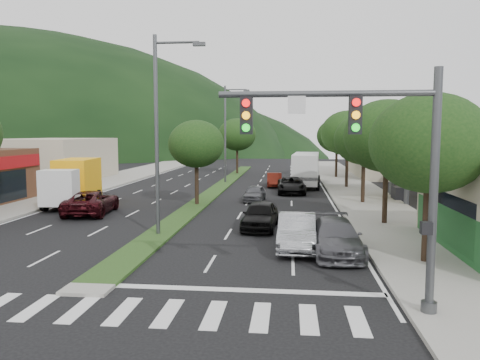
# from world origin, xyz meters

# --- Properties ---
(ground) EXTENTS (160.00, 160.00, 0.00)m
(ground) POSITION_xyz_m (0.00, 0.00, 0.00)
(ground) COLOR black
(ground) RESTS_ON ground
(sidewalk_right) EXTENTS (5.00, 90.00, 0.15)m
(sidewalk_right) POSITION_xyz_m (12.50, 25.00, 0.07)
(sidewalk_right) COLOR gray
(sidewalk_right) RESTS_ON ground
(sidewalk_left) EXTENTS (6.00, 90.00, 0.15)m
(sidewalk_left) POSITION_xyz_m (-13.00, 25.00, 0.07)
(sidewalk_left) COLOR gray
(sidewalk_left) RESTS_ON ground
(median) EXTENTS (1.60, 56.00, 0.12)m
(median) POSITION_xyz_m (0.00, 28.00, 0.06)
(median) COLOR #263E16
(median) RESTS_ON ground
(crosswalk) EXTENTS (19.00, 2.20, 0.01)m
(crosswalk) POSITION_xyz_m (0.00, -2.00, 0.01)
(crosswalk) COLOR silver
(crosswalk) RESTS_ON ground
(traffic_signal) EXTENTS (6.12, 0.40, 7.00)m
(traffic_signal) POSITION_xyz_m (9.03, -1.54, 4.65)
(traffic_signal) COLOR #47494C
(traffic_signal) RESTS_ON ground
(gas_canopy) EXTENTS (12.20, 8.20, 5.25)m
(gas_canopy) POSITION_xyz_m (19.00, 22.00, 4.65)
(gas_canopy) COLOR silver
(gas_canopy) RESTS_ON ground
(bldg_left_far) EXTENTS (9.00, 14.00, 4.60)m
(bldg_left_far) POSITION_xyz_m (-19.00, 34.00, 2.30)
(bldg_left_far) COLOR #B5AA90
(bldg_left_far) RESTS_ON ground
(bldg_right_far) EXTENTS (10.00, 16.00, 5.20)m
(bldg_right_far) POSITION_xyz_m (19.50, 44.00, 2.60)
(bldg_right_far) COLOR #B5AA90
(bldg_right_far) RESTS_ON ground
(tree_r_a) EXTENTS (4.60, 4.60, 6.63)m
(tree_r_a) POSITION_xyz_m (12.00, 4.00, 4.82)
(tree_r_a) COLOR black
(tree_r_a) RESTS_ON sidewalk_right
(tree_r_b) EXTENTS (4.80, 4.80, 6.94)m
(tree_r_b) POSITION_xyz_m (12.00, 12.00, 5.04)
(tree_r_b) COLOR black
(tree_r_b) RESTS_ON sidewalk_right
(tree_r_c) EXTENTS (4.40, 4.40, 6.48)m
(tree_r_c) POSITION_xyz_m (12.00, 20.00, 4.75)
(tree_r_c) COLOR black
(tree_r_c) RESTS_ON sidewalk_right
(tree_r_d) EXTENTS (5.00, 5.00, 7.17)m
(tree_r_d) POSITION_xyz_m (12.00, 30.00, 5.18)
(tree_r_d) COLOR black
(tree_r_d) RESTS_ON sidewalk_right
(tree_r_e) EXTENTS (4.60, 4.60, 6.71)m
(tree_r_e) POSITION_xyz_m (12.00, 40.00, 4.89)
(tree_r_e) COLOR black
(tree_r_e) RESTS_ON sidewalk_right
(tree_med_near) EXTENTS (4.00, 4.00, 6.02)m
(tree_med_near) POSITION_xyz_m (0.00, 18.00, 4.43)
(tree_med_near) COLOR black
(tree_med_near) RESTS_ON median
(tree_med_far) EXTENTS (4.80, 4.80, 6.94)m
(tree_med_far) POSITION_xyz_m (0.00, 44.00, 5.01)
(tree_med_far) COLOR black
(tree_med_far) RESTS_ON median
(streetlight_near) EXTENTS (2.60, 0.25, 10.00)m
(streetlight_near) POSITION_xyz_m (0.21, 8.00, 5.58)
(streetlight_near) COLOR #47494C
(streetlight_near) RESTS_ON ground
(streetlight_mid) EXTENTS (2.60, 0.25, 10.00)m
(streetlight_mid) POSITION_xyz_m (0.21, 33.00, 5.58)
(streetlight_mid) COLOR #47494C
(streetlight_mid) RESTS_ON ground
(sedan_silver) EXTENTS (1.76, 4.76, 1.56)m
(sedan_silver) POSITION_xyz_m (6.98, 6.04, 0.78)
(sedan_silver) COLOR #A5A8AD
(sedan_silver) RESTS_ON ground
(suv_maroon) EXTENTS (3.13, 5.74, 1.53)m
(suv_maroon) POSITION_xyz_m (-6.07, 13.85, 0.76)
(suv_maroon) COLOR #330B0F
(suv_maroon) RESTS_ON ground
(car_queue_a) EXTENTS (2.04, 4.50, 1.50)m
(car_queue_a) POSITION_xyz_m (5.06, 10.30, 0.75)
(car_queue_a) COLOR black
(car_queue_a) RESTS_ON ground
(car_queue_b) EXTENTS (2.26, 5.16, 1.47)m
(car_queue_b) POSITION_xyz_m (8.63, 5.30, 0.74)
(car_queue_b) COLOR #4E4E53
(car_queue_b) RESTS_ON ground
(car_queue_c) EXTENTS (1.60, 4.08, 1.32)m
(car_queue_c) POSITION_xyz_m (5.16, 30.60, 0.66)
(car_queue_c) COLOR #56170E
(car_queue_c) RESTS_ON ground
(car_queue_d) EXTENTS (2.51, 5.18, 1.42)m
(car_queue_d) POSITION_xyz_m (6.79, 25.60, 0.71)
(car_queue_d) COLOR black
(car_queue_d) RESTS_ON ground
(car_queue_e) EXTENTS (1.72, 3.67, 1.21)m
(car_queue_e) POSITION_xyz_m (4.00, 20.60, 0.61)
(car_queue_e) COLOR #525257
(car_queue_e) RESTS_ON ground
(box_truck) EXTENTS (3.27, 6.96, 3.31)m
(box_truck) POSITION_xyz_m (-8.82, 17.19, 1.57)
(box_truck) COLOR silver
(box_truck) RESTS_ON ground
(motorhome) EXTENTS (3.15, 8.55, 3.22)m
(motorhome) POSITION_xyz_m (8.22, 31.03, 1.72)
(motorhome) COLOR silver
(motorhome) RESTS_ON ground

